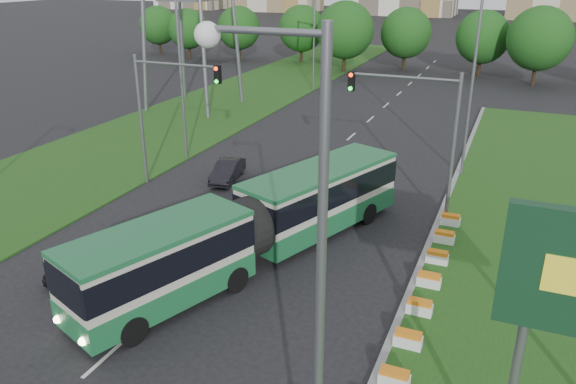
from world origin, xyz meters
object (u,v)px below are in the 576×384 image
at_px(traffic_mast_median, 423,123).
at_px(car_left_near, 82,260).
at_px(traffic_mast_left, 162,102).
at_px(shopping_trolley, 93,329).
at_px(car_left_far, 228,170).
at_px(articulated_bus, 252,223).
at_px(pedestrian, 113,287).

xyz_separation_m(traffic_mast_median, car_left_near, (-12.58, -11.55, -4.71)).
distance_m(traffic_mast_left, car_left_near, 11.84).
xyz_separation_m(traffic_mast_median, shopping_trolley, (-8.95, -15.12, -5.01)).
height_order(car_left_near, shopping_trolley, car_left_near).
relative_size(traffic_mast_median, shopping_trolley, 11.61).
relative_size(car_left_near, car_left_far, 0.97).
bearing_deg(articulated_bus, pedestrian, -99.78).
distance_m(articulated_bus, shopping_trolley, 8.31).
distance_m(pedestrian, shopping_trolley, 2.11).
height_order(traffic_mast_median, shopping_trolley, traffic_mast_median).
xyz_separation_m(articulated_bus, car_left_near, (-6.42, -4.11, -1.19)).
xyz_separation_m(traffic_mast_median, car_left_far, (-12.25, 1.38, -4.71)).
relative_size(articulated_bus, shopping_trolley, 26.40).
bearing_deg(traffic_mast_median, car_left_far, 173.57).
bearing_deg(car_left_near, shopping_trolley, -45.40).
relative_size(car_left_near, shopping_trolley, 5.49).
xyz_separation_m(articulated_bus, shopping_trolley, (-2.79, -7.68, -1.49)).
relative_size(traffic_mast_left, shopping_trolley, 11.61).
distance_m(car_left_near, shopping_trolley, 5.10).
xyz_separation_m(traffic_mast_median, pedestrian, (-9.56, -13.17, -4.48)).
distance_m(traffic_mast_median, traffic_mast_left, 15.19).
bearing_deg(traffic_mast_left, traffic_mast_median, 3.77).
xyz_separation_m(articulated_bus, pedestrian, (-3.40, -5.73, -0.97)).
relative_size(car_left_far, shopping_trolley, 5.65).
relative_size(traffic_mast_left, pedestrian, 4.62).
distance_m(car_left_near, car_left_far, 12.94).
relative_size(traffic_mast_median, car_left_near, 2.11).
distance_m(articulated_bus, car_left_far, 10.78).
relative_size(traffic_mast_median, car_left_far, 2.05).
distance_m(articulated_bus, pedestrian, 6.73).
bearing_deg(car_left_far, car_left_near, -102.36).
height_order(traffic_mast_median, traffic_mast_left, same).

